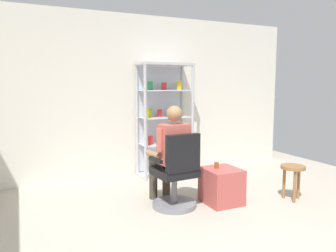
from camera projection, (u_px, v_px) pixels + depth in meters
ground_plane at (243, 251)px, 3.07m from camera, size 7.20×7.20×0.00m
back_wall at (136, 96)px, 5.61m from camera, size 6.00×0.10×2.70m
display_cabinet_main at (163, 119)px, 5.61m from camera, size 0.90×0.45×1.90m
office_chair at (176, 178)px, 4.09m from camera, size 0.58×0.56×0.96m
seated_shopkeeper at (170, 150)px, 4.20m from camera, size 0.51×0.58×1.29m
storage_crate at (221, 186)px, 4.29m from camera, size 0.44×0.47×0.46m
tea_glass at (217, 165)px, 4.28m from camera, size 0.06×0.06×0.08m
wooden_stool at (293, 173)px, 4.41m from camera, size 0.32×0.32×0.47m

